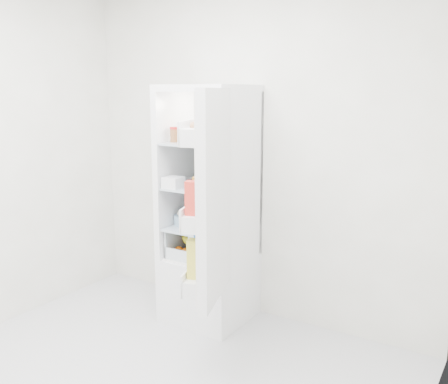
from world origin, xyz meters
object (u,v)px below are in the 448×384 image
Objects in this scene: red_cabbage at (211,217)px; fridge_door at (210,201)px; refrigerator at (212,234)px; mushroom_bowl at (185,220)px.

fridge_door is at bearing -56.88° from red_cabbage.
refrigerator is at bearing 13.73° from fridge_door.
fridge_door is at bearing -57.35° from refrigerator.
red_cabbage is at bearing 1.30° from mushroom_bowl.
refrigerator is at bearing 38.14° from mushroom_bowl.
mushroom_bowl is at bearing 29.95° from fridge_door.
mushroom_bowl is 0.81m from fridge_door.
red_cabbage is at bearing -59.27° from refrigerator.
red_cabbage is (0.07, -0.12, 0.17)m from refrigerator.
fridge_door is at bearing -41.13° from mushroom_bowl.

